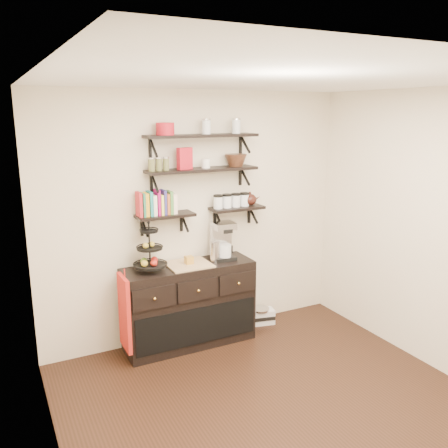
{
  "coord_description": "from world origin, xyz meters",
  "views": [
    {
      "loc": [
        -2.04,
        -2.89,
        2.48
      ],
      "look_at": [
        0.02,
        1.15,
        1.4
      ],
      "focal_mm": 38.0,
      "sensor_mm": 36.0,
      "label": 1
    }
  ],
  "objects_px": {
    "coffee_maker": "(223,241)",
    "radio": "(260,316)",
    "sideboard": "(189,305)",
    "fruit_stand": "(150,255)"
  },
  "relations": [
    {
      "from": "coffee_maker",
      "to": "radio",
      "type": "relative_size",
      "value": 1.18
    },
    {
      "from": "coffee_maker",
      "to": "sideboard",
      "type": "bearing_deg",
      "value": -172.6
    },
    {
      "from": "sideboard",
      "to": "radio",
      "type": "distance_m",
      "value": 1.01
    },
    {
      "from": "sideboard",
      "to": "fruit_stand",
      "type": "bearing_deg",
      "value": 179.51
    },
    {
      "from": "sideboard",
      "to": "coffee_maker",
      "type": "relative_size",
      "value": 3.36
    },
    {
      "from": "sideboard",
      "to": "coffee_maker",
      "type": "distance_m",
      "value": 0.77
    },
    {
      "from": "coffee_maker",
      "to": "radio",
      "type": "bearing_deg",
      "value": 8.54
    },
    {
      "from": "fruit_stand",
      "to": "radio",
      "type": "xyz_separation_m",
      "value": [
        1.36,
        0.07,
        -0.98
      ]
    },
    {
      "from": "coffee_maker",
      "to": "fruit_stand",
      "type": "bearing_deg",
      "value": -174.76
    },
    {
      "from": "sideboard",
      "to": "fruit_stand",
      "type": "height_order",
      "value": "fruit_stand"
    }
  ]
}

